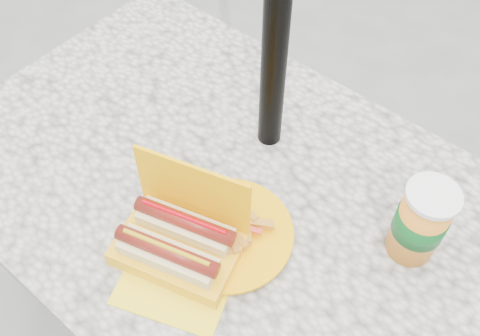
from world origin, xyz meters
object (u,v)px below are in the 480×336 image
Objects in this scene: hotdog_box at (179,241)px; soda_cup at (420,222)px; fries_plate at (224,235)px; umbrella_pole at (278,0)px.

hotdog_box is 1.46× the size of soda_cup.
soda_cup reaches higher than fries_plate.
hotdog_box is at bearing -138.71° from soda_cup.
umbrella_pole reaches higher than fries_plate.
fries_plate is at bearing -70.40° from umbrella_pole.
umbrella_pole reaches higher than soda_cup.
umbrella_pole is at bearing 82.24° from hotdog_box.
umbrella_pole is 12.60× the size of soda_cup.
hotdog_box is 0.43m from soda_cup.
umbrella_pole is 0.46m from hotdog_box.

